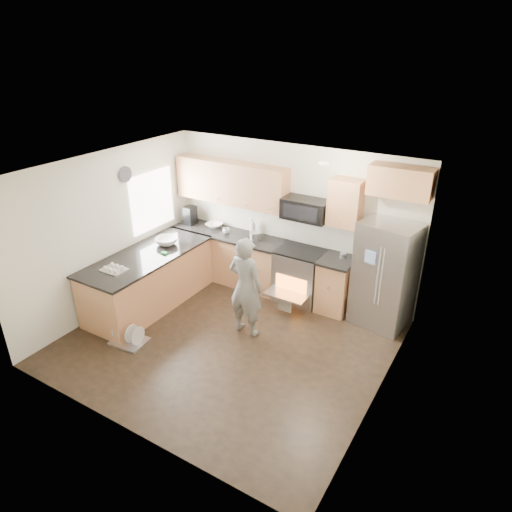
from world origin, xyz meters
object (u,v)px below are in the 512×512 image
Objects in this scene: stove_range at (300,264)px; refrigerator at (385,275)px; person at (246,287)px; dish_rack at (129,337)px.

refrigerator is (1.42, 0.01, 0.17)m from stove_range.
person is (-1.69, -1.31, -0.06)m from refrigerator.
refrigerator is 2.14m from person.
person is (-0.27, -1.31, 0.11)m from stove_range.
refrigerator reaches higher than person.
stove_range is at bearing 56.71° from dish_rack.
stove_range is 1.06× the size of refrigerator.
stove_range is 3.32× the size of dish_rack.
refrigerator reaches higher than dish_rack.
stove_range is 1.43m from refrigerator.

